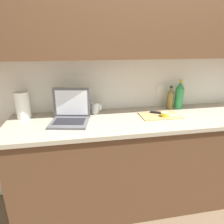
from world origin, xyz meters
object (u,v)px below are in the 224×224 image
laptop (70,114)px  bottle_oil_tall (170,98)px  lemon_half_cut (165,114)px  bottle_green_soda (179,95)px  measuring_cup (95,108)px  cutting_board (160,115)px  paper_towel_roll (23,105)px  knife (159,113)px

laptop → bottle_oil_tall: size_ratio=1.54×
laptop → lemon_half_cut: bearing=8.0°
bottle_green_soda → bottle_oil_tall: bottle_green_soda is taller
bottle_green_soda → measuring_cup: bearing=-179.5°
laptop → cutting_board: laptop is taller
bottle_oil_tall → measuring_cup: bearing=-179.4°
measuring_cup → bottle_green_soda: bearing=0.5°
cutting_board → bottle_oil_tall: size_ratio=1.57×
laptop → paper_towel_roll: bearing=169.9°
laptop → measuring_cup: size_ratio=3.49×
laptop → measuring_cup: laptop is taller
cutting_board → bottle_oil_tall: (0.18, 0.19, 0.10)m
bottle_oil_tall → laptop: bearing=-169.8°
laptop → measuring_cup: bearing=48.2°
bottle_green_soda → bottle_oil_tall: bearing=180.0°
lemon_half_cut → bottle_green_soda: size_ratio=0.25×
knife → bottle_green_soda: (0.27, 0.15, 0.12)m
laptop → bottle_green_soda: bottle_green_soda is taller
bottle_oil_tall → lemon_half_cut: bearing=-124.0°
knife → lemon_half_cut: lemon_half_cut is taller
cutting_board → paper_towel_roll: size_ratio=1.53×
cutting_board → lemon_half_cut: (0.03, -0.05, 0.02)m
laptop → paper_towel_roll: laptop is taller
knife → bottle_oil_tall: size_ratio=1.04×
bottle_green_soda → paper_towel_roll: 1.51m
knife → bottle_green_soda: 0.34m
bottle_green_soda → knife: bearing=-150.5°
paper_towel_roll → cutting_board: bearing=-7.9°
lemon_half_cut → measuring_cup: bearing=160.0°
cutting_board → bottle_green_soda: bearing=33.7°
laptop → paper_towel_roll: size_ratio=1.51×
laptop → cutting_board: bearing=11.1°
knife → paper_towel_roll: bearing=-157.3°
cutting_board → measuring_cup: measuring_cup is taller
cutting_board → bottle_green_soda: bottle_green_soda is taller
cutting_board → laptop: bearing=179.6°
bottle_oil_tall → bottle_green_soda: bearing=-0.0°
bottle_oil_tall → paper_towel_roll: 1.41m
bottle_green_soda → measuring_cup: bottle_green_soda is taller
measuring_cup → paper_towel_roll: paper_towel_roll is taller
knife → bottle_green_soda: size_ratio=0.83×
laptop → measuring_cup: (0.23, 0.17, -0.01)m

